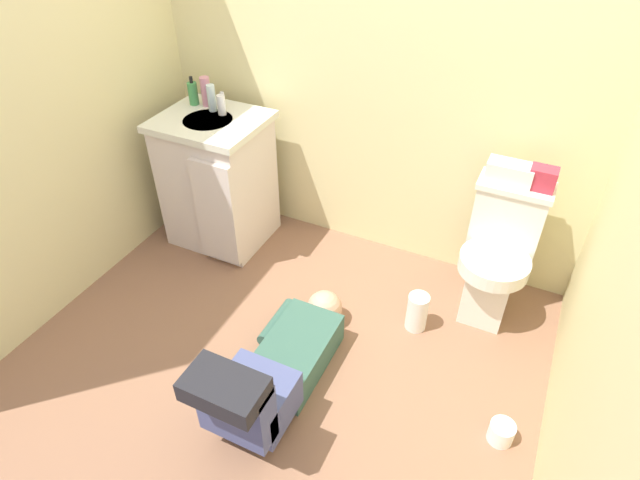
{
  "coord_description": "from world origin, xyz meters",
  "views": [
    {
      "loc": [
        0.94,
        -1.48,
        2.12
      ],
      "look_at": [
        0.02,
        0.43,
        0.45
      ],
      "focal_mm": 29.73,
      "sensor_mm": 36.0,
      "label": 1
    }
  ],
  "objects_px": {
    "bottle_clear": "(212,98)",
    "faucet": "(223,101)",
    "soap_dispenser": "(193,93)",
    "bottle_pink": "(206,92)",
    "toilet": "(497,255)",
    "vanity_cabinet": "(218,180)",
    "person_plumber": "(276,368)",
    "tissue_box": "(510,172)",
    "bottle_white": "(221,105)",
    "toilet_paper_roll": "(501,432)",
    "paper_towel_roll": "(417,312)",
    "toiletry_bag": "(543,178)"
  },
  "relations": [
    {
      "from": "toilet",
      "to": "tissue_box",
      "type": "xyz_separation_m",
      "value": [
        -0.05,
        0.09,
        0.43
      ]
    },
    {
      "from": "soap_dispenser",
      "to": "vanity_cabinet",
      "type": "bearing_deg",
      "value": -33.1
    },
    {
      "from": "toiletry_bag",
      "to": "soap_dispenser",
      "type": "distance_m",
      "value": 1.97
    },
    {
      "from": "bottle_white",
      "to": "soap_dispenser",
      "type": "bearing_deg",
      "value": 168.62
    },
    {
      "from": "toilet",
      "to": "bottle_white",
      "type": "xyz_separation_m",
      "value": [
        -1.64,
        0.0,
        0.51
      ]
    },
    {
      "from": "vanity_cabinet",
      "to": "tissue_box",
      "type": "relative_size",
      "value": 3.73
    },
    {
      "from": "soap_dispenser",
      "to": "faucet",
      "type": "bearing_deg",
      "value": 6.01
    },
    {
      "from": "tissue_box",
      "to": "bottle_white",
      "type": "xyz_separation_m",
      "value": [
        -1.59,
        -0.09,
        0.08
      ]
    },
    {
      "from": "faucet",
      "to": "toiletry_bag",
      "type": "xyz_separation_m",
      "value": [
        1.78,
        0.02,
        -0.06
      ]
    },
    {
      "from": "bottle_pink",
      "to": "bottle_clear",
      "type": "distance_m",
      "value": 0.08
    },
    {
      "from": "paper_towel_roll",
      "to": "bottle_pink",
      "type": "bearing_deg",
      "value": 165.38
    },
    {
      "from": "vanity_cabinet",
      "to": "soap_dispenser",
      "type": "xyz_separation_m",
      "value": [
        -0.19,
        0.13,
        0.47
      ]
    },
    {
      "from": "vanity_cabinet",
      "to": "toilet_paper_roll",
      "type": "relative_size",
      "value": 7.45
    },
    {
      "from": "person_plumber",
      "to": "paper_towel_roll",
      "type": "distance_m",
      "value": 0.83
    },
    {
      "from": "toiletry_bag",
      "to": "paper_towel_roll",
      "type": "relative_size",
      "value": 0.57
    },
    {
      "from": "toiletry_bag",
      "to": "toilet_paper_roll",
      "type": "height_order",
      "value": "toiletry_bag"
    },
    {
      "from": "person_plumber",
      "to": "paper_towel_roll",
      "type": "height_order",
      "value": "person_plumber"
    },
    {
      "from": "tissue_box",
      "to": "person_plumber",
      "type": "bearing_deg",
      "value": -123.24
    },
    {
      "from": "bottle_pink",
      "to": "bottle_white",
      "type": "height_order",
      "value": "bottle_pink"
    },
    {
      "from": "person_plumber",
      "to": "toiletry_bag",
      "type": "relative_size",
      "value": 8.59
    },
    {
      "from": "soap_dispenser",
      "to": "toilet_paper_roll",
      "type": "xyz_separation_m",
      "value": [
        2.1,
        -0.85,
        -0.84
      ]
    },
    {
      "from": "bottle_pink",
      "to": "tissue_box",
      "type": "bearing_deg",
      "value": 0.77
    },
    {
      "from": "vanity_cabinet",
      "to": "bottle_white",
      "type": "xyz_separation_m",
      "value": [
        0.03,
        0.08,
        0.46
      ]
    },
    {
      "from": "soap_dispenser",
      "to": "bottle_clear",
      "type": "relative_size",
      "value": 1.09
    },
    {
      "from": "bottle_clear",
      "to": "faucet",
      "type": "bearing_deg",
      "value": 49.48
    },
    {
      "from": "person_plumber",
      "to": "toilet_paper_roll",
      "type": "relative_size",
      "value": 9.68
    },
    {
      "from": "tissue_box",
      "to": "paper_towel_roll",
      "type": "bearing_deg",
      "value": -121.88
    },
    {
      "from": "tissue_box",
      "to": "bottle_clear",
      "type": "distance_m",
      "value": 1.67
    },
    {
      "from": "tissue_box",
      "to": "soap_dispenser",
      "type": "distance_m",
      "value": 1.82
    },
    {
      "from": "faucet",
      "to": "person_plumber",
      "type": "relative_size",
      "value": 0.09
    },
    {
      "from": "faucet",
      "to": "toilet_paper_roll",
      "type": "xyz_separation_m",
      "value": [
        1.91,
        -0.87,
        -0.82
      ]
    },
    {
      "from": "paper_towel_roll",
      "to": "toilet_paper_roll",
      "type": "distance_m",
      "value": 0.72
    },
    {
      "from": "bottle_clear",
      "to": "bottle_pink",
      "type": "bearing_deg",
      "value": 146.67
    },
    {
      "from": "faucet",
      "to": "toiletry_bag",
      "type": "distance_m",
      "value": 1.78
    },
    {
      "from": "bottle_pink",
      "to": "toilet_paper_roll",
      "type": "height_order",
      "value": "bottle_pink"
    },
    {
      "from": "toilet",
      "to": "person_plumber",
      "type": "distance_m",
      "value": 1.27
    },
    {
      "from": "vanity_cabinet",
      "to": "soap_dispenser",
      "type": "distance_m",
      "value": 0.52
    },
    {
      "from": "person_plumber",
      "to": "vanity_cabinet",
      "type": "bearing_deg",
      "value": 134.45
    },
    {
      "from": "bottle_pink",
      "to": "toiletry_bag",
      "type": "bearing_deg",
      "value": 0.71
    },
    {
      "from": "bottle_pink",
      "to": "person_plumber",
      "type": "bearing_deg",
      "value": -46.34
    },
    {
      "from": "faucet",
      "to": "bottle_pink",
      "type": "xyz_separation_m",
      "value": [
        -0.11,
        -0.0,
        0.03
      ]
    },
    {
      "from": "toilet",
      "to": "faucet",
      "type": "bearing_deg",
      "value": 177.67
    },
    {
      "from": "soap_dispenser",
      "to": "bottle_pink",
      "type": "distance_m",
      "value": 0.08
    },
    {
      "from": "paper_towel_roll",
      "to": "toilet_paper_roll",
      "type": "xyz_separation_m",
      "value": [
        0.53,
        -0.48,
        -0.06
      ]
    },
    {
      "from": "faucet",
      "to": "bottle_white",
      "type": "height_order",
      "value": "bottle_white"
    },
    {
      "from": "vanity_cabinet",
      "to": "person_plumber",
      "type": "bearing_deg",
      "value": -45.55
    },
    {
      "from": "bottle_pink",
      "to": "paper_towel_roll",
      "type": "distance_m",
      "value": 1.73
    },
    {
      "from": "tissue_box",
      "to": "toilet_paper_roll",
      "type": "height_order",
      "value": "tissue_box"
    },
    {
      "from": "bottle_clear",
      "to": "toilet_paper_roll",
      "type": "relative_size",
      "value": 1.38
    },
    {
      "from": "toilet_paper_roll",
      "to": "bottle_pink",
      "type": "bearing_deg",
      "value": 156.79
    }
  ]
}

